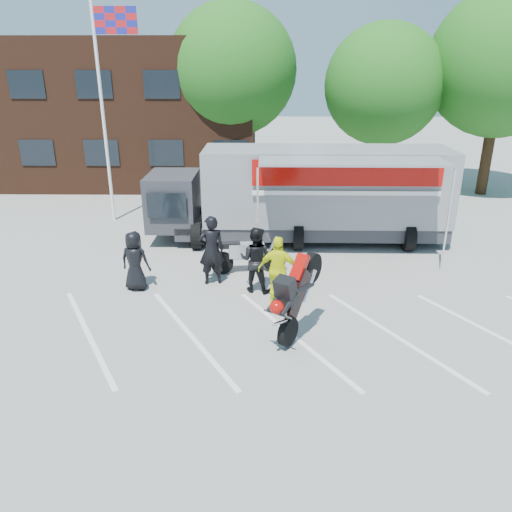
{
  "coord_description": "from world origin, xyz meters",
  "views": [
    {
      "loc": [
        -0.52,
        -9.16,
        5.98
      ],
      "look_at": [
        -0.68,
        2.77,
        1.3
      ],
      "focal_mm": 35.0,
      "sensor_mm": 36.0,
      "label": 1
    }
  ],
  "objects_px": {
    "tree_right": "(502,63)",
    "spectator_leather_a": "(135,261)",
    "spectator_leather_c": "(255,260)",
    "flagpole": "(107,88)",
    "parked_motorcycle": "(248,272)",
    "tree_mid": "(384,85)",
    "transporter_truck": "(309,240)",
    "spectator_hivis": "(278,270)",
    "tree_left": "(232,70)",
    "spectator_leather_b": "(211,250)",
    "stunt_bike_rider": "(304,333)"
  },
  "relations": [
    {
      "from": "flagpole",
      "to": "spectator_leather_a",
      "type": "xyz_separation_m",
      "value": [
        2.21,
        -6.48,
        -4.21
      ]
    },
    {
      "from": "tree_left",
      "to": "spectator_leather_c",
      "type": "height_order",
      "value": "tree_left"
    },
    {
      "from": "flagpole",
      "to": "tree_right",
      "type": "bearing_deg",
      "value": 15.48
    },
    {
      "from": "flagpole",
      "to": "stunt_bike_rider",
      "type": "distance_m",
      "value": 12.22
    },
    {
      "from": "tree_right",
      "to": "spectator_hivis",
      "type": "distance_m",
      "value": 16.27
    },
    {
      "from": "parked_motorcycle",
      "to": "spectator_hivis",
      "type": "distance_m",
      "value": 2.35
    },
    {
      "from": "tree_right",
      "to": "spectator_leather_c",
      "type": "bearing_deg",
      "value": -134.12
    },
    {
      "from": "tree_mid",
      "to": "transporter_truck",
      "type": "relative_size",
      "value": 0.75
    },
    {
      "from": "tree_mid",
      "to": "flagpole",
      "type": "bearing_deg",
      "value": -156.03
    },
    {
      "from": "tree_left",
      "to": "transporter_truck",
      "type": "xyz_separation_m",
      "value": [
        3.15,
        -8.29,
        -5.57
      ]
    },
    {
      "from": "tree_mid",
      "to": "spectator_leather_c",
      "type": "bearing_deg",
      "value": -116.31
    },
    {
      "from": "flagpole",
      "to": "spectator_hivis",
      "type": "distance_m",
      "value": 10.36
    },
    {
      "from": "parked_motorcycle",
      "to": "spectator_leather_c",
      "type": "distance_m",
      "value": 1.6
    },
    {
      "from": "spectator_hivis",
      "to": "tree_right",
      "type": "bearing_deg",
      "value": -121.69
    },
    {
      "from": "tree_right",
      "to": "stunt_bike_rider",
      "type": "xyz_separation_m",
      "value": [
        -9.53,
        -13.37,
        -5.88
      ]
    },
    {
      "from": "tree_mid",
      "to": "spectator_leather_a",
      "type": "xyz_separation_m",
      "value": [
        -9.03,
        -11.48,
        -4.1
      ]
    },
    {
      "from": "transporter_truck",
      "to": "spectator_hivis",
      "type": "bearing_deg",
      "value": -103.81
    },
    {
      "from": "parked_motorcycle",
      "to": "spectator_leather_a",
      "type": "distance_m",
      "value": 3.43
    },
    {
      "from": "tree_mid",
      "to": "spectator_leather_c",
      "type": "height_order",
      "value": "tree_mid"
    },
    {
      "from": "parked_motorcycle",
      "to": "spectator_hivis",
      "type": "height_order",
      "value": "spectator_hivis"
    },
    {
      "from": "transporter_truck",
      "to": "spectator_hivis",
      "type": "xyz_separation_m",
      "value": [
        -1.25,
        -4.96,
        0.91
      ]
    },
    {
      "from": "tree_mid",
      "to": "spectator_leather_c",
      "type": "xyz_separation_m",
      "value": [
        -5.71,
        -11.54,
        -4.02
      ]
    },
    {
      "from": "spectator_leather_b",
      "to": "spectator_leather_a",
      "type": "bearing_deg",
      "value": -0.66
    },
    {
      "from": "spectator_leather_a",
      "to": "spectator_hivis",
      "type": "xyz_separation_m",
      "value": [
        3.93,
        -0.77,
        0.07
      ]
    },
    {
      "from": "spectator_leather_b",
      "to": "flagpole",
      "type": "bearing_deg",
      "value": -66.98
    },
    {
      "from": "tree_left",
      "to": "tree_right",
      "type": "xyz_separation_m",
      "value": [
        12.0,
        -1.5,
        0.31
      ]
    },
    {
      "from": "tree_right",
      "to": "spectator_hivis",
      "type": "bearing_deg",
      "value": -130.69
    },
    {
      "from": "flagpole",
      "to": "spectator_leather_b",
      "type": "height_order",
      "value": "flagpole"
    },
    {
      "from": "parked_motorcycle",
      "to": "spectator_leather_b",
      "type": "distance_m",
      "value": 1.64
    },
    {
      "from": "tree_mid",
      "to": "stunt_bike_rider",
      "type": "xyz_separation_m",
      "value": [
        -4.53,
        -13.87,
        -4.94
      ]
    },
    {
      "from": "tree_right",
      "to": "spectator_leather_b",
      "type": "distance_m",
      "value": 16.67
    },
    {
      "from": "tree_mid",
      "to": "tree_right",
      "type": "relative_size",
      "value": 0.84
    },
    {
      "from": "tree_right",
      "to": "parked_motorcycle",
      "type": "distance_m",
      "value": 15.79
    },
    {
      "from": "flagpole",
      "to": "transporter_truck",
      "type": "distance_m",
      "value": 9.25
    },
    {
      "from": "parked_motorcycle",
      "to": "spectator_leather_c",
      "type": "relative_size",
      "value": 1.25
    },
    {
      "from": "flagpole",
      "to": "parked_motorcycle",
      "type": "height_order",
      "value": "flagpole"
    },
    {
      "from": "tree_right",
      "to": "spectator_leather_a",
      "type": "distance_m",
      "value": 18.51
    },
    {
      "from": "spectator_leather_a",
      "to": "spectator_leather_c",
      "type": "bearing_deg",
      "value": -168.77
    },
    {
      "from": "tree_right",
      "to": "spectator_hivis",
      "type": "relative_size",
      "value": 4.99
    },
    {
      "from": "transporter_truck",
      "to": "spectator_leather_c",
      "type": "relative_size",
      "value": 5.51
    },
    {
      "from": "tree_mid",
      "to": "spectator_leather_a",
      "type": "bearing_deg",
      "value": -128.2
    },
    {
      "from": "tree_mid",
      "to": "spectator_leather_a",
      "type": "relative_size",
      "value": 4.56
    },
    {
      "from": "transporter_truck",
      "to": "tree_right",
      "type": "bearing_deg",
      "value": 37.89
    },
    {
      "from": "tree_right",
      "to": "spectator_leather_b",
      "type": "relative_size",
      "value": 4.53
    },
    {
      "from": "stunt_bike_rider",
      "to": "flagpole",
      "type": "bearing_deg",
      "value": 160.44
    },
    {
      "from": "flagpole",
      "to": "spectator_leather_b",
      "type": "relative_size",
      "value": 3.97
    },
    {
      "from": "spectator_leather_c",
      "to": "transporter_truck",
      "type": "bearing_deg",
      "value": -98.04
    },
    {
      "from": "tree_left",
      "to": "spectator_hivis",
      "type": "xyz_separation_m",
      "value": [
        1.9,
        -13.25,
        -4.65
      ]
    },
    {
      "from": "flagpole",
      "to": "spectator_hivis",
      "type": "xyz_separation_m",
      "value": [
        6.14,
        -7.25,
        -4.14
      ]
    },
    {
      "from": "tree_mid",
      "to": "spectator_hivis",
      "type": "xyz_separation_m",
      "value": [
        -5.1,
        -12.25,
        -4.03
      ]
    }
  ]
}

